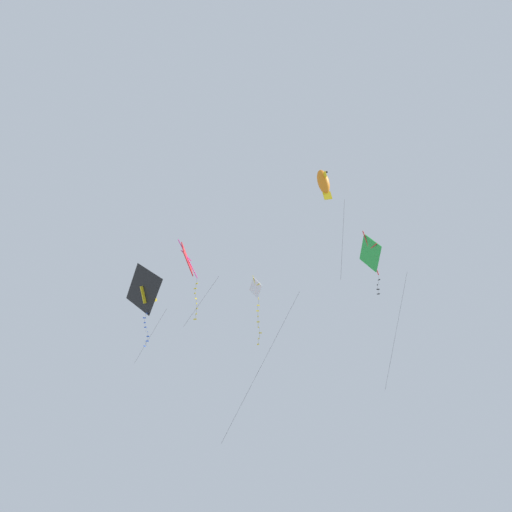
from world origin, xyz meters
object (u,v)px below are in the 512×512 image
Objects in this scene: kite_delta_low_drifter at (145,290)px; kite_diamond_highest at (256,292)px; kite_diamond_near_left at (187,260)px; kite_diamond_near_right at (370,253)px; kite_fish_upper_right at (323,182)px.

kite_diamond_highest is at bearing 53.70° from kite_delta_low_drifter.
kite_diamond_near_left is at bearing -110.27° from kite_diamond_highest.
kite_delta_low_drifter is at bearing -122.56° from kite_diamond_near_right.
kite_diamond_near_left reaches higher than kite_diamond_highest.
kite_diamond_near_right is at bearing 37.35° from kite_diamond_highest.
kite_diamond_near_left is at bearing 13.92° from kite_delta_low_drifter.
kite_fish_upper_right is 1.24× the size of kite_diamond_near_left.
kite_diamond_near_right is 1.03× the size of kite_diamond_highest.
kite_diamond_near_left is (3.03, 3.29, 1.24)m from kite_diamond_highest.
kite_fish_upper_right is at bearing -66.87° from kite_diamond_near_right.
kite_diamond_near_right is 11.07m from kite_diamond_near_left.
kite_fish_upper_right is at bearing -17.96° from kite_diamond_highest.
kite_diamond_highest is at bearing 103.01° from kite_diamond_near_left.
kite_diamond_near_left is (9.76, 5.09, -1.20)m from kite_diamond_near_right.
kite_diamond_near_left is (7.81, -0.77, -3.26)m from kite_fish_upper_right.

